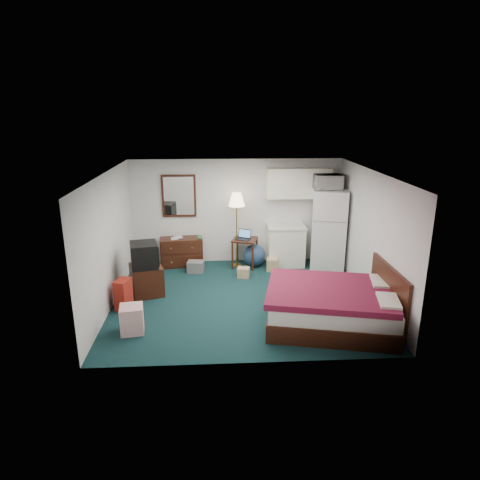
{
  "coord_description": "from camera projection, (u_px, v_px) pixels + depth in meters",
  "views": [
    {
      "loc": [
        -0.49,
        -7.76,
        3.61
      ],
      "look_at": [
        -0.02,
        0.3,
        1.13
      ],
      "focal_mm": 32.0,
      "sensor_mm": 36.0,
      "label": 1
    }
  ],
  "objects": [
    {
      "name": "cardboard_box_b",
      "position": [
        272.0,
        264.0,
        9.95
      ],
      "size": [
        0.28,
        0.32,
        0.29
      ],
      "primitive_type": null,
      "rotation": [
        0.0,
        0.0,
        -0.15
      ],
      "color": "tan",
      "rests_on": "floor"
    },
    {
      "name": "kitchen_counter",
      "position": [
        285.0,
        246.0,
        10.25
      ],
      "size": [
        0.86,
        0.66,
        0.94
      ],
      "primitive_type": null,
      "rotation": [
        0.0,
        0.0,
        -0.01
      ],
      "color": "white",
      "rests_on": "floor"
    },
    {
      "name": "suitcase",
      "position": [
        123.0,
        294.0,
        8.0
      ],
      "size": [
        0.31,
        0.4,
        0.58
      ],
      "primitive_type": null,
      "rotation": [
        0.0,
        0.0,
        -0.28
      ],
      "color": "maroon",
      "rests_on": "floor"
    },
    {
      "name": "walls",
      "position": [
        242.0,
        238.0,
        8.13
      ],
      "size": [
        5.01,
        4.51,
        2.5
      ],
      "color": "silver",
      "rests_on": "floor"
    },
    {
      "name": "floor_lamp",
      "position": [
        237.0,
        230.0,
        10.02
      ],
      "size": [
        0.44,
        0.44,
        1.77
      ],
      "primitive_type": null,
      "rotation": [
        0.0,
        0.0,
        -0.17
      ],
      "color": "#B69641",
      "rests_on": "floor"
    },
    {
      "name": "retail_box",
      "position": [
        132.0,
        319.0,
        7.16
      ],
      "size": [
        0.43,
        0.43,
        0.47
      ],
      "primitive_type": null,
      "rotation": [
        0.0,
        0.0,
        0.14
      ],
      "color": "white",
      "rests_on": "floor"
    },
    {
      "name": "exercise_ball",
      "position": [
        254.0,
        255.0,
        10.2
      ],
      "size": [
        0.57,
        0.57,
        0.53
      ],
      "primitive_type": "sphere",
      "rotation": [
        0.0,
        0.0,
        0.07
      ],
      "color": "navy",
      "rests_on": "floor"
    },
    {
      "name": "desk",
      "position": [
        245.0,
        253.0,
        10.14
      ],
      "size": [
        0.68,
        0.68,
        0.69
      ],
      "primitive_type": null,
      "rotation": [
        0.0,
        0.0,
        -0.3
      ],
      "color": "black",
      "rests_on": "floor"
    },
    {
      "name": "crt_tv",
      "position": [
        144.0,
        255.0,
        8.45
      ],
      "size": [
        0.64,
        0.67,
        0.49
      ],
      "primitive_type": null,
      "rotation": [
        0.0,
        0.0,
        0.22
      ],
      "color": "black",
      "rests_on": "tv_stand"
    },
    {
      "name": "bed",
      "position": [
        332.0,
        307.0,
        7.38
      ],
      "size": [
        2.42,
        2.07,
        0.68
      ],
      "primitive_type": null,
      "rotation": [
        0.0,
        0.0,
        -0.22
      ],
      "color": "#4E1222",
      "rests_on": "floor"
    },
    {
      "name": "dresser",
      "position": [
        182.0,
        252.0,
        10.21
      ],
      "size": [
        1.03,
        0.55,
        0.68
      ],
      "primitive_type": null,
      "rotation": [
        0.0,
        0.0,
        0.1
      ],
      "color": "black",
      "rests_on": "floor"
    },
    {
      "name": "mirror",
      "position": [
        179.0,
        196.0,
        10.05
      ],
      "size": [
        0.8,
        0.06,
        1.0
      ],
      "primitive_type": null,
      "color": "white",
      "rests_on": "walls"
    },
    {
      "name": "fridge",
      "position": [
        329.0,
        229.0,
        9.93
      ],
      "size": [
        0.93,
        0.93,
        1.87
      ],
      "primitive_type": null,
      "rotation": [
        0.0,
        0.0,
        -0.24
      ],
      "color": "silver",
      "rests_on": "floor"
    },
    {
      "name": "book_b",
      "position": [
        175.0,
        233.0,
        10.09
      ],
      "size": [
        0.17,
        0.09,
        0.23
      ],
      "primitive_type": "imported",
      "rotation": [
        0.0,
        0.0,
        0.39
      ],
      "color": "tan",
      "rests_on": "dresser"
    },
    {
      "name": "ceiling",
      "position": [
        242.0,
        173.0,
        7.76
      ],
      "size": [
        5.0,
        4.5,
        0.01
      ],
      "primitive_type": "cube",
      "color": "silver",
      "rests_on": "walls"
    },
    {
      "name": "tv_stand",
      "position": [
        147.0,
        280.0,
        8.64
      ],
      "size": [
        0.77,
        0.81,
        0.6
      ],
      "primitive_type": null,
      "rotation": [
        0.0,
        0.0,
        0.31
      ],
      "color": "black",
      "rests_on": "floor"
    },
    {
      "name": "laptop",
      "position": [
        243.0,
        235.0,
        9.95
      ],
      "size": [
        0.4,
        0.37,
        0.22
      ],
      "primitive_type": null,
      "rotation": [
        0.0,
        0.0,
        -0.46
      ],
      "color": "black",
      "rests_on": "desk"
    },
    {
      "name": "upper_cabinets",
      "position": [
        298.0,
        183.0,
        9.98
      ],
      "size": [
        1.5,
        0.35,
        0.7
      ],
      "primitive_type": null,
      "color": "white",
      "rests_on": "walls"
    },
    {
      "name": "cardboard_box_a",
      "position": [
        243.0,
        272.0,
        9.55
      ],
      "size": [
        0.3,
        0.27,
        0.22
      ],
      "primitive_type": null,
      "rotation": [
        0.0,
        0.0,
        -0.19
      ],
      "color": "tan",
      "rests_on": "floor"
    },
    {
      "name": "floor",
      "position": [
        242.0,
        299.0,
        8.5
      ],
      "size": [
        5.0,
        4.5,
        0.01
      ],
      "primitive_type": "cube",
      "color": "#0B2F35",
      "rests_on": "ground"
    },
    {
      "name": "headboard",
      "position": [
        388.0,
        294.0,
        7.37
      ],
      "size": [
        0.06,
        1.56,
        1.0
      ],
      "primitive_type": null,
      "color": "black",
      "rests_on": "walls"
    },
    {
      "name": "book_a",
      "position": [
        171.0,
        235.0,
        10.02
      ],
      "size": [
        0.15,
        0.04,
        0.2
      ],
      "primitive_type": "imported",
      "rotation": [
        0.0,
        0.0,
        0.16
      ],
      "color": "tan",
      "rests_on": "dresser"
    },
    {
      "name": "mug",
      "position": [
        199.0,
        237.0,
        10.02
      ],
      "size": [
        0.14,
        0.12,
        0.12
      ],
      "primitive_type": "imported",
      "rotation": [
        0.0,
        0.0,
        0.19
      ],
      "color": "#52924B",
      "rests_on": "dresser"
    },
    {
      "name": "file_bin",
      "position": [
        196.0,
        267.0,
        9.85
      ],
      "size": [
        0.4,
        0.33,
        0.26
      ],
      "primitive_type": null,
      "rotation": [
        0.0,
        0.0,
        -0.14
      ],
      "color": "slate",
      "rests_on": "floor"
    },
    {
      "name": "microwave",
      "position": [
        328.0,
        180.0,
        9.6
      ],
      "size": [
        0.61,
        0.35,
        0.41
      ],
      "primitive_type": "imported",
      "rotation": [
        0.0,
        0.0,
        0.03
      ],
      "color": "silver",
      "rests_on": "fridge"
    }
  ]
}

